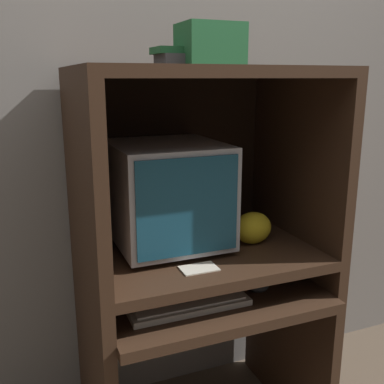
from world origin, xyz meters
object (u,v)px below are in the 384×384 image
(crt_monitor, at_px, (168,193))
(mouse, at_px, (259,287))
(snack_bag, at_px, (253,228))
(book_stack, at_px, (185,57))
(storage_box, at_px, (210,45))
(keyboard, at_px, (188,303))

(crt_monitor, height_order, mouse, crt_monitor)
(crt_monitor, bearing_deg, snack_bag, -18.32)
(snack_bag, height_order, book_stack, book_stack)
(mouse, xyz_separation_m, storage_box, (-0.14, 0.14, 0.82))
(snack_bag, bearing_deg, keyboard, -156.87)
(storage_box, bearing_deg, crt_monitor, 144.41)
(keyboard, bearing_deg, crt_monitor, 86.91)
(book_stack, height_order, storage_box, storage_box)
(crt_monitor, xyz_separation_m, snack_bag, (0.30, -0.10, -0.14))
(crt_monitor, bearing_deg, mouse, -40.52)
(crt_monitor, distance_m, storage_box, 0.52)
(mouse, bearing_deg, snack_bag, 73.52)
(keyboard, bearing_deg, snack_bag, 23.13)
(keyboard, height_order, storage_box, storage_box)
(crt_monitor, height_order, storage_box, storage_box)
(crt_monitor, relative_size, mouse, 5.90)
(snack_bag, bearing_deg, crt_monitor, 161.68)
(crt_monitor, relative_size, book_stack, 2.11)
(mouse, distance_m, snack_bag, 0.22)
(crt_monitor, distance_m, book_stack, 0.47)
(crt_monitor, xyz_separation_m, keyboard, (-0.01, -0.23, -0.32))
(keyboard, bearing_deg, storage_box, 46.99)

